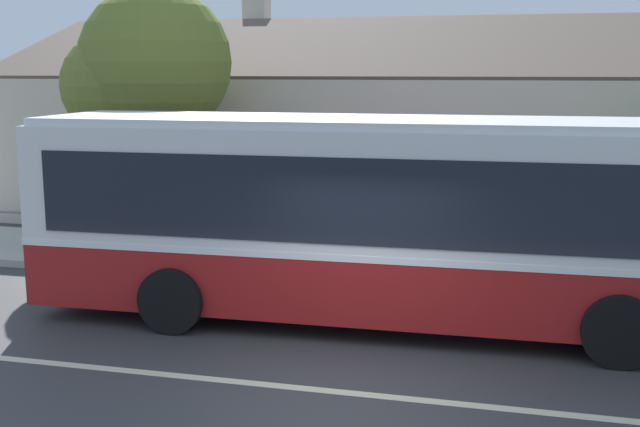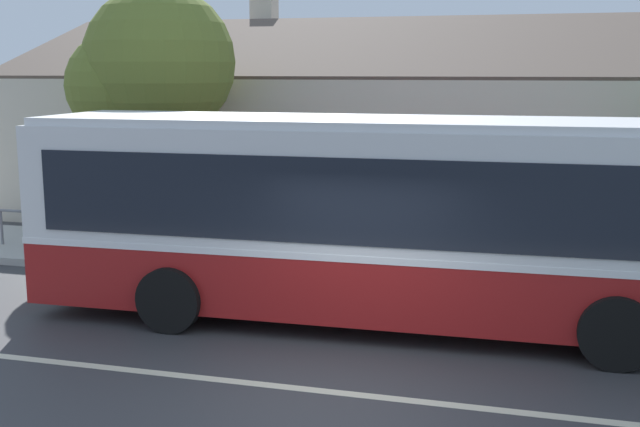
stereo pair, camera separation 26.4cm
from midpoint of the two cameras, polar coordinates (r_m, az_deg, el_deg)
The scene contains 9 objects.
ground_plane at distance 10.05m, azimuth 0.76°, elevation -12.60°, with size 300.00×300.00×0.00m, color #38383A.
sidewalk_far at distance 15.64m, azimuth 5.93°, elevation -3.99°, with size 60.00×3.00×0.15m, color #ADAAA3.
lane_divider_stripe at distance 10.05m, azimuth 0.76°, elevation -12.58°, with size 60.00×0.16×0.01m, color beige.
community_building at distance 22.97m, azimuth 9.43°, elevation 5.23°, with size 23.41×10.56×6.38m.
transit_bus at distance 12.30m, azimuth 3.95°, elevation -0.07°, with size 10.95×2.95×3.17m.
bench_by_building at distance 17.19m, azimuth -13.30°, elevation -1.19°, with size 1.87×0.51×0.94m.
bench_down_street at distance 15.18m, azimuth 0.11°, elevation -2.49°, with size 1.52×0.51×0.94m.
street_tree_secondary at distance 17.74m, azimuth -12.75°, elevation 9.98°, with size 3.56×3.25×5.67m.
bike_rack at distance 18.29m, azimuth -21.08°, elevation -0.60°, with size 1.16×0.06×0.78m.
Camera 1 is at (2.03, -9.04, 3.90)m, focal length 45.00 mm.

